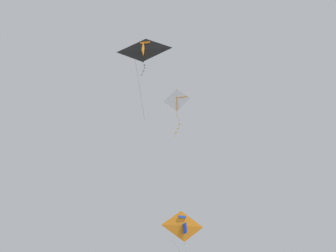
% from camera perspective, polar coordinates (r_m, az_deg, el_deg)
% --- Properties ---
extents(kite_delta_mid_left, '(3.27, 1.45, 6.82)m').
position_cam_1_polar(kite_delta_mid_left, '(29.73, -3.71, 11.61)').
color(kite_delta_mid_left, black).
extents(kite_diamond_highest, '(2.06, 0.95, 4.40)m').
position_cam_1_polar(kite_diamond_highest, '(28.76, 1.37, 3.99)').
color(kite_diamond_highest, white).
extents(kite_delta_near_right, '(4.35, 3.61, 7.95)m').
position_cam_1_polar(kite_delta_near_right, '(30.56, 2.37, -15.16)').
color(kite_delta_near_right, orange).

